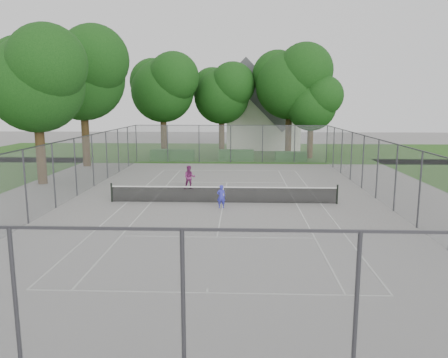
{
  "coord_description": "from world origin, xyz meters",
  "views": [
    {
      "loc": [
        1.0,
        -24.11,
        5.62
      ],
      "look_at": [
        0.0,
        1.0,
        1.2
      ],
      "focal_mm": 35.0,
      "sensor_mm": 36.0,
      "label": 1
    }
  ],
  "objects_px": {
    "girl_player": "(221,196)",
    "woman_player": "(190,177)",
    "tennis_net": "(223,194)",
    "house": "(263,113)"
  },
  "relations": [
    {
      "from": "tennis_net",
      "to": "girl_player",
      "type": "height_order",
      "value": "girl_player"
    },
    {
      "from": "girl_player",
      "to": "house",
      "type": "bearing_deg",
      "value": -107.01
    },
    {
      "from": "tennis_net",
      "to": "woman_player",
      "type": "xyz_separation_m",
      "value": [
        -2.37,
        3.9,
        0.27
      ]
    },
    {
      "from": "girl_player",
      "to": "woman_player",
      "type": "xyz_separation_m",
      "value": [
        -2.31,
        5.1,
        0.15
      ]
    },
    {
      "from": "house",
      "to": "woman_player",
      "type": "distance_m",
      "value": 27.05
    },
    {
      "from": "house",
      "to": "girl_player",
      "type": "height_order",
      "value": "house"
    },
    {
      "from": "tennis_net",
      "to": "girl_player",
      "type": "xyz_separation_m",
      "value": [
        -0.07,
        -1.2,
        0.12
      ]
    },
    {
      "from": "girl_player",
      "to": "woman_player",
      "type": "height_order",
      "value": "woman_player"
    },
    {
      "from": "house",
      "to": "tennis_net",
      "type": "bearing_deg",
      "value": -96.79
    },
    {
      "from": "house",
      "to": "woman_player",
      "type": "relative_size",
      "value": 6.87
    }
  ]
}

